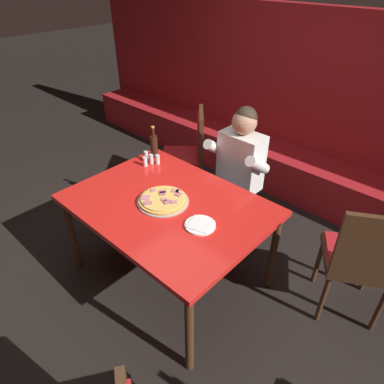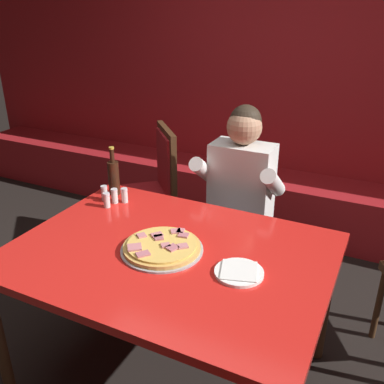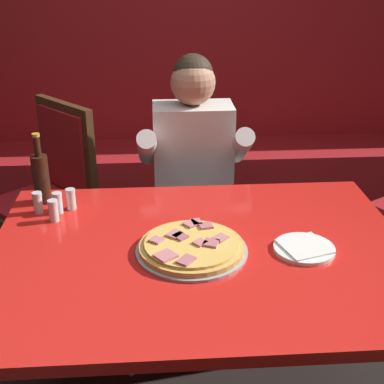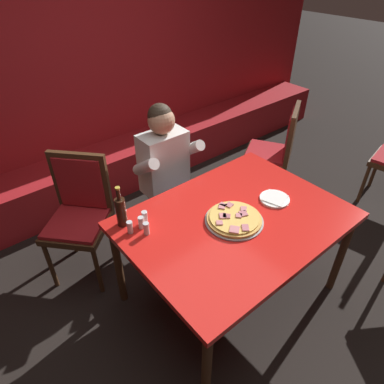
{
  "view_description": "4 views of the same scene",
  "coord_description": "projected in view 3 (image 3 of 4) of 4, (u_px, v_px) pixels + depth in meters",
  "views": [
    {
      "loc": [
        1.52,
        -1.37,
        2.25
      ],
      "look_at": [
        0.16,
        0.09,
        0.9
      ],
      "focal_mm": 32.0,
      "sensor_mm": 36.0,
      "label": 1
    },
    {
      "loc": [
        0.84,
        -1.47,
        1.82
      ],
      "look_at": [
        -0.01,
        0.25,
        0.96
      ],
      "focal_mm": 40.0,
      "sensor_mm": 36.0,
      "label": 2
    },
    {
      "loc": [
        -0.14,
        -1.58,
        1.71
      ],
      "look_at": [
        -0.01,
        0.29,
        0.85
      ],
      "focal_mm": 50.0,
      "sensor_mm": 36.0,
      "label": 3
    },
    {
      "loc": [
        -1.31,
        -1.14,
        2.24
      ],
      "look_at": [
        -0.12,
        0.31,
        0.86
      ],
      "focal_mm": 32.0,
      "sensor_mm": 36.0,
      "label": 4
    }
  ],
  "objects": [
    {
      "name": "booth_wall_panel",
      "position": [
        175.0,
        67.0,
        3.74
      ],
      "size": [
        6.8,
        0.16,
        1.9
      ],
      "primitive_type": "cube",
      "color": "#A3191E",
      "rests_on": "ground_plane"
    },
    {
      "name": "main_dining_table",
      "position": [
        201.0,
        266.0,
        1.86
      ],
      "size": [
        1.45,
        1.07,
        0.77
      ],
      "color": "#422816",
      "rests_on": "ground_plane"
    },
    {
      "name": "plate_white_paper",
      "position": [
        304.0,
        248.0,
        1.82
      ],
      "size": [
        0.21,
        0.21,
        0.02
      ],
      "color": "white",
      "rests_on": "main_dining_table"
    },
    {
      "name": "beer_bottle",
      "position": [
        41.0,
        177.0,
        2.13
      ],
      "size": [
        0.07,
        0.07,
        0.29
      ],
      "color": "black",
      "rests_on": "main_dining_table"
    },
    {
      "name": "shaker_black_pepper",
      "position": [
        38.0,
        204.0,
        2.07
      ],
      "size": [
        0.04,
        0.04,
        0.09
      ],
      "color": "silver",
      "rests_on": "main_dining_table"
    },
    {
      "name": "shaker_parmesan",
      "position": [
        54.0,
        212.0,
        2.01
      ],
      "size": [
        0.04,
        0.04,
        0.09
      ],
      "color": "silver",
      "rests_on": "main_dining_table"
    },
    {
      "name": "pizza",
      "position": [
        192.0,
        247.0,
        1.81
      ],
      "size": [
        0.38,
        0.38,
        0.05
      ],
      "color": "#9E9EA3",
      "rests_on": "main_dining_table"
    },
    {
      "name": "booth_bench",
      "position": [
        178.0,
        180.0,
        3.75
      ],
      "size": [
        6.46,
        0.48,
        0.46
      ],
      "primitive_type": "cube",
      "color": "#A3191E",
      "rests_on": "ground_plane"
    },
    {
      "name": "shaker_oregano",
      "position": [
        58.0,
        204.0,
        2.07
      ],
      "size": [
        0.04,
        0.04,
        0.09
      ],
      "color": "silver",
      "rests_on": "main_dining_table"
    },
    {
      "name": "diner_seated_blue_shirt",
      "position": [
        194.0,
        177.0,
        2.57
      ],
      "size": [
        0.53,
        0.53,
        1.27
      ],
      "color": "black",
      "rests_on": "ground_plane"
    },
    {
      "name": "dining_chair_near_right",
      "position": [
        51.0,
        187.0,
        2.75
      ],
      "size": [
        0.62,
        0.62,
        1.02
      ],
      "color": "#422816",
      "rests_on": "ground_plane"
    },
    {
      "name": "shaker_red_pepper_flakes",
      "position": [
        71.0,
        200.0,
        2.1
      ],
      "size": [
        0.04,
        0.04,
        0.09
      ],
      "color": "silver",
      "rests_on": "main_dining_table"
    }
  ]
}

